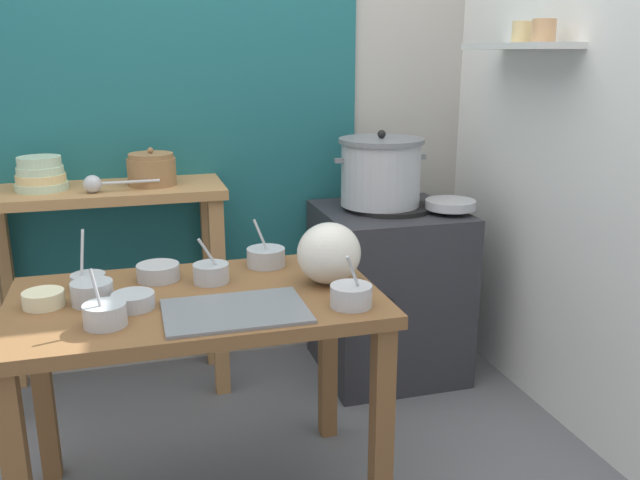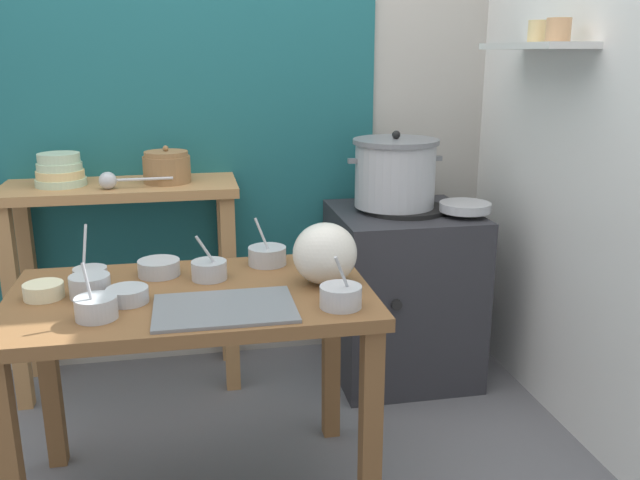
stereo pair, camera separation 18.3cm
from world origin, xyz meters
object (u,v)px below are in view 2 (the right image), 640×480
object	(u,v)px
ladle	(111,180)
serving_tray	(225,308)
prep_bowl_1	(159,267)
bowl_stack_enamel	(60,171)
prep_bowl_7	(341,295)
stove_block	(401,292)
wide_pan	(465,207)
steamer_pot	(395,173)
clay_pot	(167,167)
plastic_bag	(325,254)
prep_bowl_8	(127,294)
prep_bowl_3	(44,290)
back_shelf_table	(124,235)
prep_table	(193,325)
prep_bowl_0	(209,269)
prep_bowl_5	(267,255)
prep_bowl_4	(90,285)
prep_bowl_6	(90,274)
prep_bowl_2	(96,307)

from	to	relation	value
ladle	serving_tray	bearing A→B (deg)	-67.63
serving_tray	prep_bowl_1	size ratio (longest dim) A/B	2.94
bowl_stack_enamel	prep_bowl_7	xyz separation A→B (m)	(0.93, -1.10, -0.21)
stove_block	wide_pan	size ratio (longest dim) A/B	3.61
wide_pan	steamer_pot	bearing A→B (deg)	150.20
clay_pot	prep_bowl_7	world-z (taller)	clay_pot
ladle	wide_pan	xyz separation A→B (m)	(1.44, -0.16, -0.14)
plastic_bag	prep_bowl_7	xyz separation A→B (m)	(0.00, -0.21, -0.06)
bowl_stack_enamel	prep_bowl_8	size ratio (longest dim) A/B	1.66
prep_bowl_1	bowl_stack_enamel	bearing A→B (deg)	119.84
ladle	prep_bowl_3	bearing A→B (deg)	-100.35
bowl_stack_enamel	prep_bowl_7	distance (m)	1.45
back_shelf_table	prep_bowl_7	world-z (taller)	back_shelf_table
prep_table	prep_bowl_8	bearing A→B (deg)	-163.20
wide_pan	prep_bowl_0	size ratio (longest dim) A/B	1.41
prep_bowl_5	wide_pan	bearing A→B (deg)	23.45
prep_bowl_1	prep_bowl_3	world-z (taller)	prep_bowl_1
steamer_pot	prep_bowl_5	xyz separation A→B (m)	(-0.62, -0.54, -0.17)
serving_tray	prep_bowl_0	size ratio (longest dim) A/B	2.61
steamer_pot	clay_pot	world-z (taller)	steamer_pot
back_shelf_table	prep_bowl_1	world-z (taller)	back_shelf_table
steamer_pot	prep_bowl_5	distance (m)	0.84
steamer_pot	prep_bowl_5	world-z (taller)	steamer_pot
steamer_pot	prep_bowl_4	bearing A→B (deg)	-147.60
prep_bowl_0	prep_bowl_5	distance (m)	0.23
prep_bowl_5	prep_bowl_7	xyz separation A→B (m)	(0.16, -0.44, 0.00)
prep_bowl_4	wide_pan	bearing A→B (deg)	22.45
back_shelf_table	prep_bowl_6	bearing A→B (deg)	-93.18
stove_block	prep_bowl_6	xyz separation A→B (m)	(-1.24, -0.59, 0.36)
clay_pot	prep_bowl_3	world-z (taller)	clay_pot
bowl_stack_enamel	prep_table	bearing A→B (deg)	-60.33
bowl_stack_enamel	prep_bowl_1	world-z (taller)	bowl_stack_enamel
back_shelf_table	prep_bowl_5	bearing A→B (deg)	-50.32
stove_block	prep_bowl_5	size ratio (longest dim) A/B	4.66
stove_block	steamer_pot	bearing A→B (deg)	153.38
prep_bowl_0	prep_bowl_3	distance (m)	0.50
steamer_pot	prep_bowl_0	world-z (taller)	steamer_pot
clay_pot	wide_pan	xyz separation A→B (m)	(1.23, -0.26, -0.17)
prep_bowl_4	prep_bowl_6	xyz separation A→B (m)	(-0.02, 0.14, -0.01)
plastic_bag	prep_bowl_4	distance (m)	0.72
back_shelf_table	prep_bowl_3	size ratio (longest dim) A/B	8.24
prep_bowl_3	prep_bowl_0	bearing A→B (deg)	9.31
back_shelf_table	prep_bowl_1	bearing A→B (deg)	-76.00
plastic_bag	prep_bowl_1	xyz separation A→B (m)	(-0.52, 0.18, -0.07)
prep_bowl_2	prep_bowl_5	bearing A→B (deg)	37.32
bowl_stack_enamel	prep_bowl_6	xyz separation A→B (m)	(0.19, -0.73, -0.21)
bowl_stack_enamel	prep_bowl_7	world-z (taller)	bowl_stack_enamel
wide_pan	prep_bowl_7	xyz separation A→B (m)	(-0.73, -0.82, -0.04)
wide_pan	prep_bowl_2	bearing A→B (deg)	-150.96
bowl_stack_enamel	prep_bowl_5	xyz separation A→B (m)	(0.77, -0.66, -0.21)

